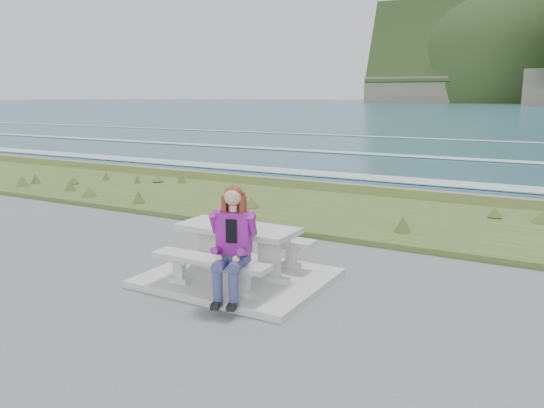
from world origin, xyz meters
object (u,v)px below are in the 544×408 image
object	(u,v)px
bench_landward	(210,265)
seated_woman	(231,259)
bench_seaward	(261,241)
picnic_table	(238,237)

from	to	relation	value
bench_landward	seated_woman	size ratio (longest dim) A/B	1.21
bench_landward	bench_seaward	xyz separation A→B (m)	(0.00, 1.40, 0.00)
seated_woman	picnic_table	bearing A→B (deg)	100.18
seated_woman	bench_landward	bearing A→B (deg)	145.39
bench_landward	bench_seaward	distance (m)	1.40
picnic_table	seated_woman	bearing A→B (deg)	-62.33
picnic_table	bench_seaward	xyz separation A→B (m)	(0.00, 0.70, -0.23)
bench_seaward	seated_woman	bearing A→B (deg)	-74.08
picnic_table	seated_woman	xyz separation A→B (m)	(0.44, -0.83, -0.04)
picnic_table	seated_woman	distance (m)	0.94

